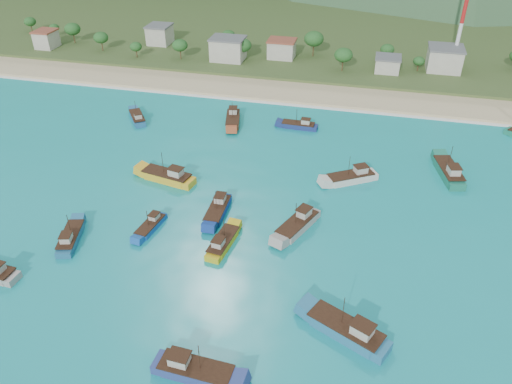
% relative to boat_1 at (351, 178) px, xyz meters
% --- Properties ---
extents(ground, '(600.00, 600.00, 0.00)m').
position_rel_boat_1_xyz_m(ground, '(-19.89, -31.58, -0.84)').
color(ground, '#0C7884').
rests_on(ground, ground).
extents(beach, '(400.00, 18.00, 1.20)m').
position_rel_boat_1_xyz_m(beach, '(-19.89, 47.42, -0.84)').
color(beach, beige).
rests_on(beach, ground).
extents(land, '(400.00, 110.00, 2.40)m').
position_rel_boat_1_xyz_m(land, '(-19.89, 108.42, -0.84)').
color(land, '#385123').
rests_on(land, ground).
extents(surf_line, '(400.00, 2.50, 0.08)m').
position_rel_boat_1_xyz_m(surf_line, '(-19.89, 37.92, -0.84)').
color(surf_line, white).
rests_on(surf_line, ground).
extents(village, '(211.33, 22.25, 7.82)m').
position_rel_boat_1_xyz_m(village, '(-0.50, 70.70, 4.02)').
color(village, beige).
rests_on(village, ground).
extents(vegetation, '(281.19, 25.37, 8.95)m').
position_rel_boat_1_xyz_m(vegetation, '(-29.94, 71.20, 4.32)').
color(vegetation, '#235623').
rests_on(vegetation, ground).
extents(boat_1, '(11.53, 8.93, 6.78)m').
position_rel_boat_1_xyz_m(boat_1, '(0.00, 0.00, 0.00)').
color(boat_1, silver).
rests_on(boat_1, ground).
extents(boat_3, '(8.05, 9.69, 5.80)m').
position_rel_boat_1_xyz_m(boat_3, '(-59.01, 17.54, -0.18)').
color(boat_3, '#1E5D8E').
rests_on(boat_3, ground).
extents(boat_10, '(13.20, 8.92, 7.57)m').
position_rel_boat_1_xyz_m(boat_10, '(2.71, -43.56, 0.14)').
color(boat_10, teal).
rests_on(boat_10, ground).
extents(boat_12, '(3.66, 8.63, 4.94)m').
position_rel_boat_1_xyz_m(boat_12, '(-36.09, -26.23, -0.33)').
color(boat_12, '#1750AB').
rests_on(boat_12, ground).
extents(boat_13, '(5.44, 10.30, 5.84)m').
position_rel_boat_1_xyz_m(boat_13, '(-48.98, -33.27, -0.17)').
color(boat_13, '#206088').
rests_on(boat_13, ground).
extents(boat_14, '(11.69, 4.00, 6.81)m').
position_rel_boat_1_xyz_m(boat_14, '(-16.92, -55.39, 0.01)').
color(boat_14, navy).
rests_on(boat_14, ground).
extents(boat_15, '(7.66, 12.01, 6.85)m').
position_rel_boat_1_xyz_m(boat_15, '(-8.67, -19.69, 0.01)').
color(boat_15, '#A49A94').
rests_on(boat_15, ground).
extents(boat_16, '(4.07, 10.11, 5.81)m').
position_rel_boat_1_xyz_m(boat_16, '(-21.13, -28.01, -0.18)').
color(boat_16, gold).
rests_on(boat_16, ground).
extents(boat_17, '(5.79, 11.78, 6.69)m').
position_rel_boat_1_xyz_m(boat_17, '(-33.41, 22.38, -0.02)').
color(boat_17, '#A24626').
rests_on(boat_17, ground).
extents(boat_18, '(3.30, 10.58, 6.22)m').
position_rel_boat_1_xyz_m(boat_18, '(-25.01, -18.53, -0.10)').
color(boat_18, navy).
rests_on(boat_18, ground).
extents(boat_19, '(6.53, 13.04, 7.40)m').
position_rel_boat_1_xyz_m(boat_19, '(20.98, 7.27, 0.11)').
color(boat_19, '#186E57').
rests_on(boat_19, ground).
extents(boat_23, '(9.61, 3.05, 5.64)m').
position_rel_boat_1_xyz_m(boat_23, '(-15.53, 23.27, -0.21)').
color(boat_23, navy).
rests_on(boat_23, ground).
extents(boat_25, '(12.82, 6.05, 7.29)m').
position_rel_boat_1_xyz_m(boat_25, '(-39.36, -9.31, 0.09)').
color(boat_25, gold).
rests_on(boat_25, ground).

